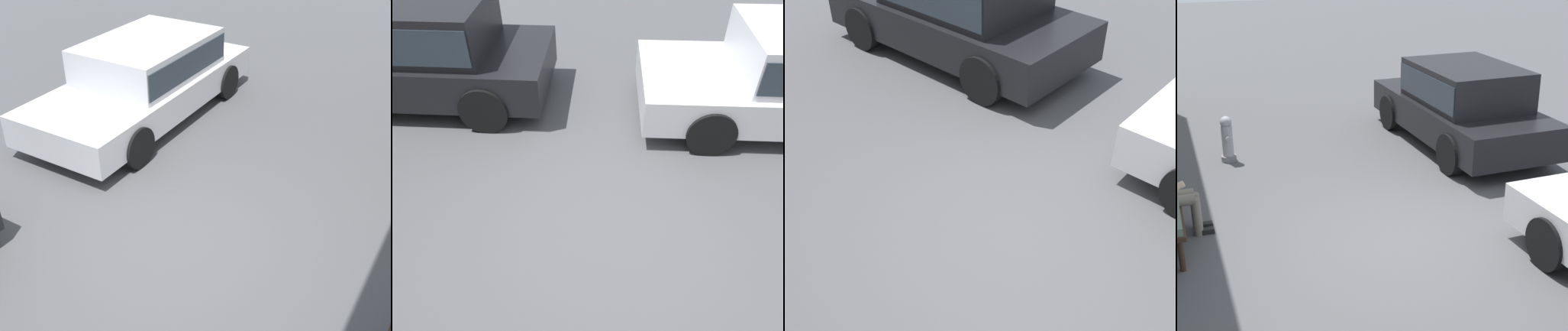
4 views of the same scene
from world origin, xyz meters
TOP-DOWN VIEW (x-y plane):
  - ground_plane at (0.00, 0.00)m, footprint 60.00×60.00m
  - parked_car_mid at (3.09, -2.59)m, footprint 4.22×1.96m

SIDE VIEW (x-z plane):
  - ground_plane at x=0.00m, z-range 0.00..0.00m
  - parked_car_mid at x=3.09m, z-range 0.07..1.60m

